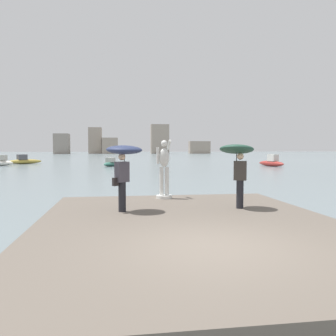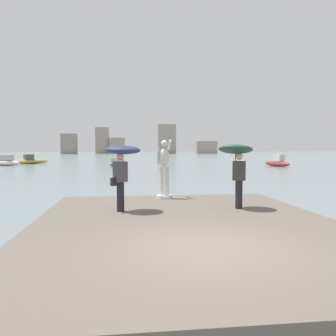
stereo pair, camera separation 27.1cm
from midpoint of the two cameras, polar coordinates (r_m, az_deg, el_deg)
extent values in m
plane|color=slate|center=(46.49, -6.11, 0.42)|extent=(400.00, 400.00, 0.00)
cube|color=#60564C|center=(8.93, 2.91, -10.16)|extent=(7.81, 10.25, 0.40)
cylinder|color=silver|center=(13.03, -1.22, -4.75)|extent=(0.60, 0.60, 0.12)
cylinder|color=silver|center=(12.95, -1.67, -2.17)|extent=(0.15, 0.15, 1.07)
cylinder|color=silver|center=(12.98, -0.79, -2.16)|extent=(0.15, 0.15, 1.07)
ellipsoid|color=silver|center=(12.91, -1.23, 1.73)|extent=(0.38, 0.26, 0.69)
sphere|color=silver|center=(12.91, -1.23, 4.06)|extent=(0.24, 0.24, 0.24)
cylinder|color=silver|center=(12.88, -2.29, 2.06)|extent=(0.10, 0.10, 0.62)
cylinder|color=silver|center=(13.20, -0.43, 3.85)|extent=(0.10, 0.59, 0.40)
cylinder|color=black|center=(10.37, -8.29, -4.72)|extent=(0.22, 0.22, 0.88)
cube|color=#47424C|center=(10.30, -8.33, -0.64)|extent=(0.45, 0.42, 0.60)
sphere|color=beige|center=(10.28, -8.35, 1.84)|extent=(0.21, 0.21, 0.21)
cylinder|color=#262626|center=(10.38, -7.94, 1.15)|extent=(0.02, 0.02, 0.53)
ellipsoid|color=navy|center=(10.38, -7.95, 2.98)|extent=(1.49, 1.50, 0.30)
cube|color=black|center=(10.21, -9.37, -2.26)|extent=(0.20, 0.19, 0.24)
cylinder|color=black|center=(11.04, 11.05, -4.26)|extent=(0.22, 0.22, 0.88)
cube|color=#38332D|center=(10.97, 11.09, -0.43)|extent=(0.45, 0.38, 0.60)
sphere|color=beige|center=(10.95, 11.11, 1.90)|extent=(0.21, 0.21, 0.21)
cylinder|color=#262626|center=(11.01, 10.51, 1.28)|extent=(0.02, 0.02, 0.55)
ellipsoid|color=#234738|center=(11.00, 10.52, 3.06)|extent=(1.41, 1.43, 0.41)
ellipsoid|color=#9E2D28|center=(46.14, 16.42, 0.72)|extent=(2.07, 4.92, 0.70)
cube|color=beige|center=(45.83, 16.71, 1.62)|extent=(1.07, 1.44, 0.87)
ellipsoid|color=#B2993D|center=(55.09, -22.62, 0.98)|extent=(4.70, 3.99, 0.69)
cube|color=#4C4C51|center=(54.92, -23.00, 1.67)|extent=(1.52, 1.43, 0.76)
ellipsoid|color=#336B5B|center=(44.89, -9.46, 0.66)|extent=(2.57, 3.65, 0.58)
cube|color=#B2ADA3|center=(44.64, -9.62, 1.33)|extent=(1.26, 1.38, 0.58)
cube|color=gray|center=(152.63, -17.11, 3.83)|extent=(6.08, 6.44, 8.46)
cube|color=gray|center=(157.50, -11.93, 4.44)|extent=(5.70, 5.01, 11.54)
cube|color=gray|center=(154.47, -9.54, 3.63)|extent=(6.76, 7.01, 6.93)
cube|color=gray|center=(151.88, -1.41, 4.77)|extent=(7.77, 4.34, 12.72)
cube|color=gray|center=(157.57, 5.13, 3.40)|extent=(9.32, 4.05, 5.54)
camera|label=1|loc=(0.14, -90.61, -0.03)|focal=37.08mm
camera|label=2|loc=(0.14, 89.39, 0.03)|focal=37.08mm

